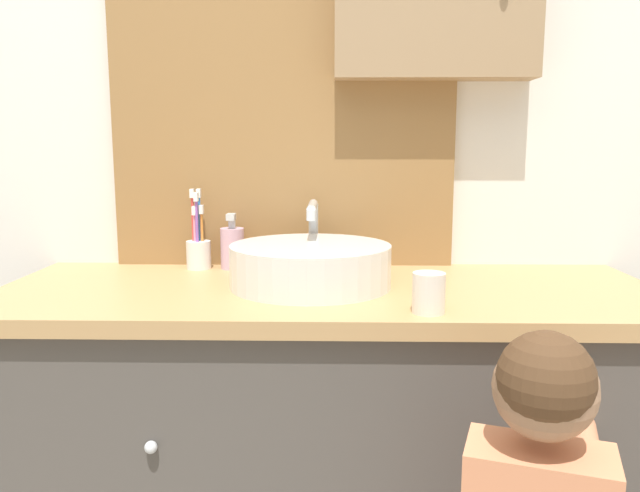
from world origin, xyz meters
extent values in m
cube|color=silver|center=(0.00, 0.63, 1.25)|extent=(3.20, 0.06, 2.50)
cube|color=olive|center=(-0.12, 0.59, 1.46)|extent=(0.87, 0.02, 1.23)
cube|color=#B2C1CC|center=(-0.12, 0.58, 1.46)|extent=(0.81, 0.01, 1.17)
cube|color=#4C4742|center=(0.00, 0.32, 0.42)|extent=(1.41, 0.52, 0.84)
cube|color=tan|center=(0.00, 0.32, 0.86)|extent=(1.45, 0.56, 0.03)
sphere|color=silver|center=(-0.33, 0.05, 0.63)|extent=(0.02, 0.02, 0.02)
sphere|color=silver|center=(0.33, 0.05, 0.63)|extent=(0.02, 0.02, 0.02)
cylinder|color=silver|center=(-0.04, 0.33, 0.93)|extent=(0.36, 0.36, 0.09)
cylinder|color=silver|center=(-0.04, 0.33, 0.97)|extent=(0.29, 0.29, 0.01)
cylinder|color=silver|center=(-0.04, 0.53, 0.96)|extent=(0.02, 0.02, 0.17)
cylinder|color=silver|center=(-0.04, 0.45, 1.05)|extent=(0.02, 0.16, 0.02)
cylinder|color=silver|center=(-0.04, 0.37, 1.03)|extent=(0.02, 0.02, 0.02)
sphere|color=white|center=(0.06, 0.53, 0.91)|extent=(0.05, 0.05, 0.05)
cylinder|color=silver|center=(-0.33, 0.53, 0.91)|extent=(0.06, 0.06, 0.07)
cylinder|color=orange|center=(-0.32, 0.53, 0.97)|extent=(0.01, 0.01, 0.15)
cube|color=white|center=(-0.32, 0.53, 1.03)|extent=(0.01, 0.02, 0.02)
cylinder|color=#3884DB|center=(-0.33, 0.54, 0.99)|extent=(0.01, 0.01, 0.19)
cube|color=white|center=(-0.33, 0.54, 1.07)|extent=(0.01, 0.02, 0.02)
cylinder|color=#D6423D|center=(-0.34, 0.53, 0.99)|extent=(0.01, 0.01, 0.19)
cube|color=white|center=(-0.34, 0.53, 1.07)|extent=(0.01, 0.02, 0.02)
cylinder|color=pink|center=(-0.34, 0.52, 0.96)|extent=(0.01, 0.01, 0.15)
cube|color=white|center=(-0.34, 0.52, 1.03)|extent=(0.01, 0.02, 0.02)
cylinder|color=#8E56B7|center=(-0.33, 0.51, 0.98)|extent=(0.01, 0.01, 0.18)
cube|color=white|center=(-0.33, 0.51, 1.06)|extent=(0.01, 0.02, 0.02)
cylinder|color=#CCA3BC|center=(-0.24, 0.53, 0.93)|extent=(0.06, 0.06, 0.10)
cylinder|color=silver|center=(-0.24, 0.53, 0.99)|extent=(0.02, 0.02, 0.02)
cube|color=silver|center=(-0.24, 0.52, 1.01)|extent=(0.02, 0.03, 0.02)
sphere|color=#997051|center=(0.32, -0.16, 0.84)|extent=(0.15, 0.15, 0.15)
sphere|color=#4C331E|center=(0.31, -0.17, 0.86)|extent=(0.14, 0.14, 0.14)
cylinder|color=tan|center=(0.45, 0.01, 0.68)|extent=(0.13, 0.29, 0.05)
cylinder|color=#3884DB|center=(0.50, 0.15, 0.72)|extent=(0.02, 0.05, 0.12)
cylinder|color=silver|center=(0.19, 0.11, 0.92)|extent=(0.06, 0.06, 0.08)
camera|label=1|loc=(0.01, -1.02, 1.19)|focal=35.00mm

